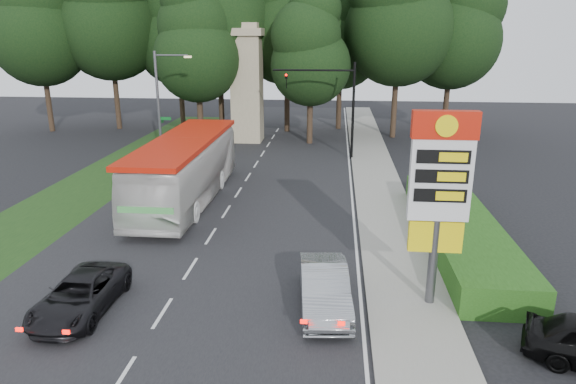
# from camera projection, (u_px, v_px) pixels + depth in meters

# --- Properties ---
(ground) EXTENTS (120.00, 120.00, 0.00)m
(ground) POSITION_uv_depth(u_px,v_px,m) (158.00, 321.00, 17.07)
(ground) COLOR black
(ground) RESTS_ON ground
(road_surface) EXTENTS (14.00, 80.00, 0.02)m
(road_surface) POSITION_uv_depth(u_px,v_px,m) (230.00, 206.00, 28.48)
(road_surface) COLOR black
(road_surface) RESTS_ON ground
(sidewalk_right) EXTENTS (3.00, 80.00, 0.12)m
(sidewalk_right) POSITION_uv_depth(u_px,v_px,m) (385.00, 210.00, 27.71)
(sidewalk_right) COLOR gray
(sidewalk_right) RESTS_ON ground
(grass_verge_left) EXTENTS (5.00, 50.00, 0.02)m
(grass_verge_left) POSITION_uv_depth(u_px,v_px,m) (111.00, 174.00, 35.04)
(grass_verge_left) COLOR #193814
(grass_verge_left) RESTS_ON ground
(hedge) EXTENTS (3.00, 14.00, 1.20)m
(hedge) POSITION_uv_depth(u_px,v_px,m) (459.00, 229.00, 23.48)
(hedge) COLOR #204A13
(hedge) RESTS_ON ground
(gas_station_pylon) EXTENTS (2.10, 0.45, 6.85)m
(gas_station_pylon) POSITION_uv_depth(u_px,v_px,m) (440.00, 184.00, 16.84)
(gas_station_pylon) COLOR #59595E
(gas_station_pylon) RESTS_ON ground
(traffic_signal_mast) EXTENTS (6.10, 0.35, 7.20)m
(traffic_signal_mast) POSITION_uv_depth(u_px,v_px,m) (336.00, 97.00, 38.01)
(traffic_signal_mast) COLOR black
(traffic_signal_mast) RESTS_ON ground
(streetlight_signs) EXTENTS (2.75, 0.98, 8.00)m
(streetlight_signs) POSITION_uv_depth(u_px,v_px,m) (161.00, 101.00, 37.32)
(streetlight_signs) COLOR #59595E
(streetlight_signs) RESTS_ON ground
(monument) EXTENTS (3.00, 3.00, 10.05)m
(monument) POSITION_uv_depth(u_px,v_px,m) (247.00, 83.00, 44.28)
(monument) COLOR #9B8E6E
(monument) RESTS_ON ground
(tree_far_west) EXTENTS (8.96, 8.96, 17.60)m
(tree_far_west) POSITION_uv_depth(u_px,v_px,m) (37.00, 16.00, 47.26)
(tree_far_west) COLOR #2D2116
(tree_far_west) RESTS_ON ground
(tree_west_mid) EXTENTS (9.80, 9.80, 19.25)m
(tree_west_mid) POSITION_uv_depth(u_px,v_px,m) (108.00, 6.00, 48.33)
(tree_west_mid) COLOR #2D2116
(tree_west_mid) RESTS_ON ground
(tree_west_near) EXTENTS (8.40, 8.40, 16.50)m
(tree_west_near) POSITION_uv_depth(u_px,v_px,m) (177.00, 25.00, 50.19)
(tree_west_near) COLOR #2D2116
(tree_west_near) RESTS_ON ground
(tree_center_left) EXTENTS (10.08, 10.08, 19.80)m
(tree_center_left) POSITION_uv_depth(u_px,v_px,m) (217.00, 0.00, 45.35)
(tree_center_left) COLOR #2D2116
(tree_center_left) RESTS_ON ground
(tree_center_right) EXTENTS (9.24, 9.24, 18.15)m
(tree_center_right) POSITION_uv_depth(u_px,v_px,m) (287.00, 12.00, 47.02)
(tree_center_right) COLOR #2D2116
(tree_center_right) RESTS_ON ground
(tree_east_near) EXTENTS (8.12, 8.12, 15.95)m
(tree_east_near) POSITION_uv_depth(u_px,v_px,m) (341.00, 28.00, 48.87)
(tree_east_near) COLOR #2D2116
(tree_east_near) RESTS_ON ground
(tree_east_mid) EXTENTS (9.52, 9.52, 18.70)m
(tree_east_mid) POSITION_uv_depth(u_px,v_px,m) (400.00, 7.00, 44.13)
(tree_east_mid) COLOR #2D2116
(tree_east_mid) RESTS_ON ground
(tree_far_east) EXTENTS (8.68, 8.68, 17.05)m
(tree_far_east) POSITION_uv_depth(u_px,v_px,m) (454.00, 20.00, 45.88)
(tree_far_east) COLOR #2D2116
(tree_far_east) RESTS_ON ground
(tree_monument_left) EXTENTS (7.28, 7.28, 14.30)m
(tree_monument_left) POSITION_uv_depth(u_px,v_px,m) (196.00, 40.00, 42.63)
(tree_monument_left) COLOR #2D2116
(tree_monument_left) RESTS_ON ground
(tree_monument_right) EXTENTS (6.72, 6.72, 13.20)m
(tree_monument_right) POSITION_uv_depth(u_px,v_px,m) (311.00, 48.00, 42.45)
(tree_monument_right) COLOR #2D2116
(tree_monument_right) RESTS_ON ground
(transit_bus) EXTENTS (3.06, 13.04, 3.63)m
(transit_bus) POSITION_uv_depth(u_px,v_px,m) (186.00, 170.00, 28.84)
(transit_bus) COLOR silver
(transit_bus) RESTS_ON ground
(sedan_silver) EXTENTS (2.05, 4.77, 1.53)m
(sedan_silver) POSITION_uv_depth(u_px,v_px,m) (324.00, 288.00, 17.72)
(sedan_silver) COLOR #9DA0A4
(sedan_silver) RESTS_ON ground
(suv_charcoal) EXTENTS (2.10, 4.54, 1.26)m
(suv_charcoal) POSITION_uv_depth(u_px,v_px,m) (80.00, 295.00, 17.50)
(suv_charcoal) COLOR black
(suv_charcoal) RESTS_ON ground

